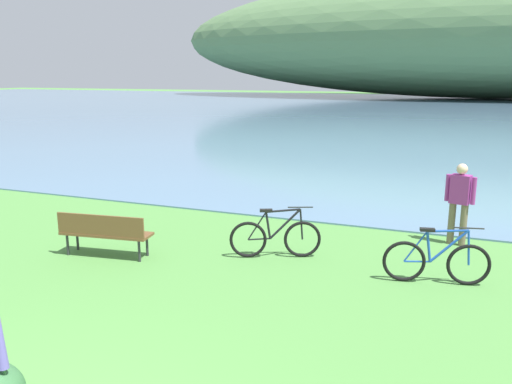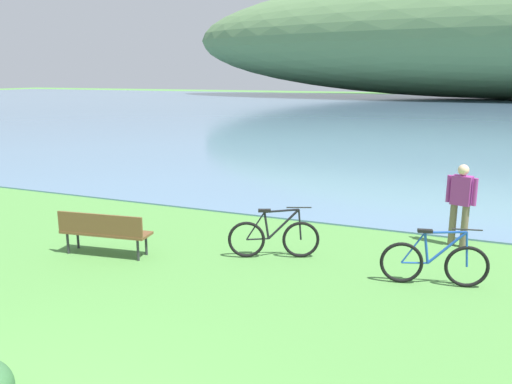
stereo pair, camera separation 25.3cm
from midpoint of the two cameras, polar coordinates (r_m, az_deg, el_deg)
The scene contains 6 objects.
bay_water at distance 51.78m, azimuth 18.65°, elevation 8.43°, with size 180.00×80.00×0.04m, color #5B7F9E.
distant_hillside at distance 81.05m, azimuth 26.29°, elevation 15.37°, with size 93.42×28.00×17.39m, color #567A4C.
park_bench_near_camera at distance 10.44m, azimuth -15.78°, elevation -4.06°, with size 1.85×0.71×0.88m.
bicycle_leaning_near_bench at distance 9.26m, azimuth 19.81°, elevation -7.33°, with size 1.74×0.43×1.01m.
bicycle_beside_path at distance 10.00m, azimuth 2.72°, elevation -5.06°, with size 1.66×0.74×1.01m.
person_at_shoreline at distance 11.33m, azimuth 22.25°, elevation -0.82°, with size 0.59×0.32×1.71m.
Camera 2 is at (3.90, -2.53, 3.48)m, focal length 36.27 mm.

